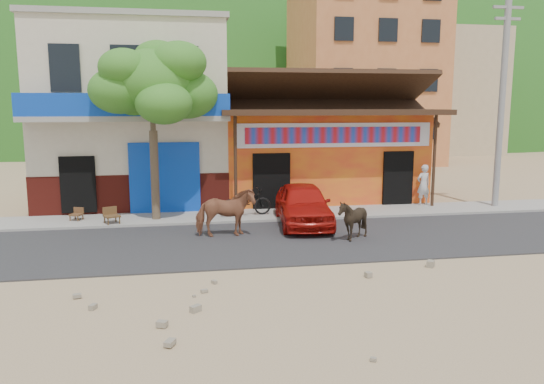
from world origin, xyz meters
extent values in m
plane|color=#9E825B|center=(0.00, 0.00, 0.00)|extent=(120.00, 120.00, 0.00)
cube|color=#28282B|center=(0.00, 2.50, 0.02)|extent=(60.00, 5.00, 0.04)
cube|color=gray|center=(0.00, 6.00, 0.06)|extent=(60.00, 2.00, 0.12)
cube|color=orange|center=(2.00, 10.00, 1.80)|extent=(8.00, 6.00, 3.60)
cube|color=beige|center=(-5.50, 10.00, 3.50)|extent=(7.00, 6.00, 7.00)
cube|color=#CC723F|center=(9.00, 24.00, 6.00)|extent=(9.00, 9.00, 12.00)
cube|color=tan|center=(18.00, 30.00, 5.00)|extent=(8.00, 8.00, 10.00)
ellipsoid|color=#194C14|center=(0.00, 70.00, 12.00)|extent=(100.00, 40.00, 24.00)
cylinder|color=gray|center=(8.20, 6.00, 4.12)|extent=(0.24, 0.24, 8.00)
imported|color=#975A3C|center=(-2.45, 3.23, 0.78)|extent=(1.77, 0.86, 1.47)
imported|color=black|center=(1.19, 2.18, 0.65)|extent=(1.17, 1.06, 1.21)
imported|color=#B0120C|center=(0.21, 4.40, 0.73)|extent=(1.98, 4.19, 1.38)
imported|color=black|center=(-1.50, 5.82, 0.59)|extent=(1.88, 0.89, 0.95)
imported|color=silver|center=(5.55, 6.70, 0.90)|extent=(0.64, 0.48, 1.57)
camera|label=1|loc=(-3.74, -12.34, 3.95)|focal=35.00mm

